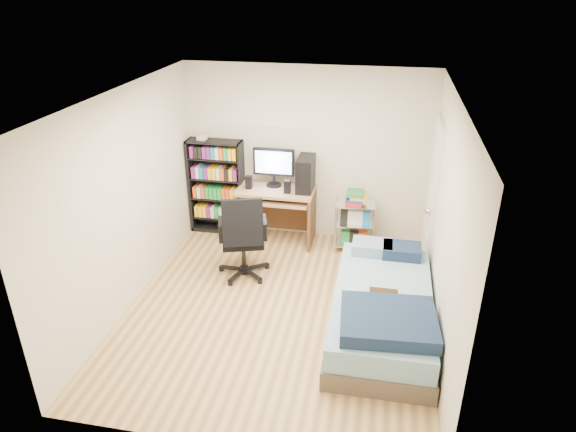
% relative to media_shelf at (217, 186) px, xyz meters
% --- Properties ---
extents(room, '(3.58, 4.08, 2.58)m').
position_rel_media_shelf_xyz_m(room, '(1.32, -1.84, 0.52)').
color(room, tan).
rests_on(room, ground).
extents(media_shelf, '(0.80, 0.27, 1.48)m').
position_rel_media_shelf_xyz_m(media_shelf, '(0.00, 0.00, 0.00)').
color(media_shelf, black).
rests_on(media_shelf, room).
extents(computer_desk, '(1.09, 0.63, 1.37)m').
position_rel_media_shelf_xyz_m(computer_desk, '(1.04, -0.10, 0.01)').
color(computer_desk, tan).
rests_on(computer_desk, room).
extents(office_chair, '(0.86, 0.86, 1.16)m').
position_rel_media_shelf_xyz_m(office_chair, '(0.73, -1.20, -0.36)').
color(office_chair, black).
rests_on(office_chair, room).
extents(wire_cart, '(0.56, 0.41, 0.88)m').
position_rel_media_shelf_xyz_m(wire_cart, '(2.08, -0.20, -0.16)').
color(wire_cart, silver).
rests_on(wire_cart, room).
extents(bed, '(1.08, 2.16, 0.62)m').
position_rel_media_shelf_xyz_m(bed, '(2.51, -2.01, -0.46)').
color(bed, brown).
rests_on(bed, room).
extents(door, '(0.12, 0.80, 2.00)m').
position_rel_media_shelf_xyz_m(door, '(3.04, -0.49, 0.27)').
color(door, silver).
rests_on(door, room).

